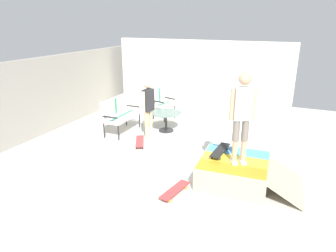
{
  "coord_description": "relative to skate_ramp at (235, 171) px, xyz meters",
  "views": [
    {
      "loc": [
        -6.04,
        -2.69,
        3.13
      ],
      "look_at": [
        0.28,
        0.12,
        0.7
      ],
      "focal_mm": 32.53,
      "sensor_mm": 36.0,
      "label": 1
    }
  ],
  "objects": [
    {
      "name": "ground_plane",
      "position": [
        0.5,
        1.7,
        -0.3
      ],
      "size": [
        12.0,
        12.0,
        0.1
      ],
      "primitive_type": "cube",
      "color": "beige"
    },
    {
      "name": "back_wall_cinderblock",
      "position": [
        0.5,
        5.7,
        0.82
      ],
      "size": [
        9.0,
        0.2,
        2.15
      ],
      "color": "gray",
      "rests_on": "ground_plane"
    },
    {
      "name": "house_facade",
      "position": [
        4.3,
        2.19,
        1.0
      ],
      "size": [
        0.23,
        6.0,
        2.5
      ],
      "color": "silver",
      "rests_on": "ground_plane"
    },
    {
      "name": "skate_ramp",
      "position": [
        0.0,
        0.0,
        0.0
      ],
      "size": [
        1.4,
        2.06,
        0.5
      ],
      "color": "tan",
      "rests_on": "ground_plane"
    },
    {
      "name": "patio_bench",
      "position": [
        1.55,
        3.73,
        0.36
      ],
      "size": [
        1.25,
        0.55,
        1.02
      ],
      "color": "black",
      "rests_on": "ground_plane"
    },
    {
      "name": "patio_chair_near_house",
      "position": [
        3.26,
        3.17,
        0.36
      ],
      "size": [
        0.74,
        0.69,
        1.02
      ],
      "color": "black",
      "rests_on": "ground_plane"
    },
    {
      "name": "patio_table",
      "position": [
        2.18,
        2.51,
        0.15
      ],
      "size": [
        0.9,
        0.9,
        0.57
      ],
      "color": "black",
      "rests_on": "ground_plane"
    },
    {
      "name": "person_watching",
      "position": [
        1.35,
        2.65,
        0.72
      ],
      "size": [
        0.47,
        0.28,
        1.66
      ],
      "color": "silver",
      "rests_on": "ground_plane"
    },
    {
      "name": "person_skater",
      "position": [
        -0.12,
        -0.06,
        1.29
      ],
      "size": [
        0.34,
        0.44,
        1.76
      ],
      "color": "silver",
      "rests_on": "skate_ramp"
    },
    {
      "name": "skateboard_by_bench",
      "position": [
        0.95,
        2.72,
        -0.17
      ],
      "size": [
        0.8,
        0.55,
        0.1
      ],
      "color": "#B23838",
      "rests_on": "ground_plane"
    },
    {
      "name": "skateboard_spare",
      "position": [
        -0.91,
        0.93,
        -0.17
      ],
      "size": [
        0.82,
        0.34,
        0.1
      ],
      "color": "#B23838",
      "rests_on": "ground_plane"
    },
    {
      "name": "skateboard_on_ramp",
      "position": [
        0.13,
        0.36,
        0.34
      ],
      "size": [
        0.81,
        0.23,
        0.1
      ],
      "color": "black",
      "rests_on": "skate_ramp"
    }
  ]
}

